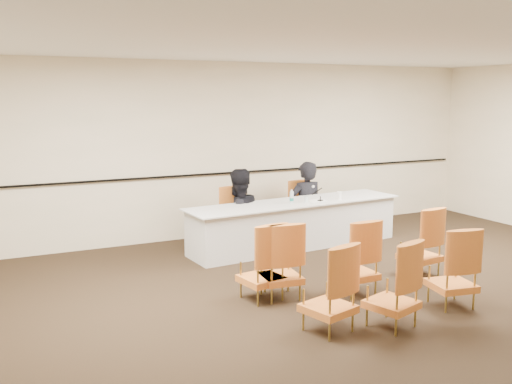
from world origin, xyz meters
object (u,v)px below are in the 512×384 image
panelist_main (305,211)px  aud_chair_back_left (329,287)px  panel_table (295,224)px  aud_chair_back_right (452,266)px  microphone (320,193)px  water_bottle (292,196)px  panelist_second_chair (238,217)px  coffee_cup (339,195)px  aud_chair_front_left (280,260)px  aud_chair_front_mid (355,256)px  aud_chair_front_right (420,241)px  panelist_second (238,221)px  aud_chair_back_mid (392,283)px  aud_chair_extra (261,261)px  panelist_main_chair (305,209)px  drinking_glass (306,199)px

panelist_main → aud_chair_back_left: (-1.94, -3.70, 0.05)m
panel_table → aud_chair_back_right: (0.29, -3.12, 0.11)m
microphone → water_bottle: 0.52m
panel_table → panelist_second_chair: panelist_second_chair is taller
coffee_cup → aud_chair_front_left: aud_chair_front_left is taller
panel_table → aud_chair_front_mid: (-0.47, -2.29, 0.11)m
aud_chair_front_right → aud_chair_back_left: bearing=-160.6°
microphone → aud_chair_back_right: size_ratio=0.27×
panel_table → coffee_cup: size_ratio=29.11×
panelist_second → aud_chair_back_mid: size_ratio=1.82×
water_bottle → aud_chair_back_right: (0.41, -3.04, -0.37)m
water_bottle → coffee_cup: bearing=-2.4°
panelist_second_chair → aud_chair_back_mid: (0.07, -3.79, 0.00)m
aud_chair_back_left → coffee_cup: bearing=38.9°
aud_chair_extra → panelist_second_chair: bearing=63.3°
coffee_cup → aud_chair_front_left: 2.86m
aud_chair_front_mid → microphone: bearing=68.0°
aud_chair_front_mid → panel_table: bearing=78.2°
aud_chair_back_left → panelist_main_chair: bearing=47.1°
aud_chair_extra → panelist_main_chair: bearing=41.1°
panel_table → panelist_main_chair: panelist_main_chair is taller
aud_chair_extra → drinking_glass: bearing=38.0°
panelist_second_chair → aud_chair_extra: bearing=-112.4°
microphone → drinking_glass: 0.27m
panel_table → aud_chair_back_left: bearing=-118.7°
aud_chair_front_left → drinking_glass: bearing=58.4°
water_bottle → aud_chair_front_mid: (-0.35, -2.21, -0.37)m
panelist_second_chair → microphone: (1.20, -0.61, 0.39)m
panel_table → aud_chair_extra: aud_chair_extra is taller
panelist_second_chair → aud_chair_front_left: bearing=-107.2°
drinking_glass → aud_chair_extra: (-1.73, -1.84, -0.31)m
aud_chair_front_left → aud_chair_front_right: (2.14, -0.04, 0.00)m
panel_table → aud_chair_back_right: aud_chair_back_right is taller
panelist_main_chair → aud_chair_front_right: 2.65m
microphone → aud_chair_front_left: microphone is taller
aud_chair_back_left → aud_chair_extra: 1.17m
panelist_second → coffee_cup: 1.73m
panelist_main_chair → aud_chair_front_right: same height
aud_chair_front_left → coffee_cup: bearing=48.3°
panelist_second_chair → aud_chair_front_right: (1.58, -2.54, 0.00)m
coffee_cup → aud_chair_back_mid: aud_chair_back_mid is taller
aud_chair_back_left → aud_chair_front_mid: bearing=26.2°
aud_chair_front_left → panelist_second_chair: bearing=84.0°
panelist_main_chair → panelist_second_chair: 1.35m
panelist_main_chair → aud_chair_back_right: bearing=-98.5°
aud_chair_front_right → aud_chair_back_left: (-2.17, -1.06, 0.00)m
aud_chair_back_right → panelist_second_chair: bearing=117.6°
microphone → aud_chair_back_mid: (-1.12, -3.18, -0.39)m
panel_table → panelist_second_chair: size_ratio=3.88×
panelist_main_chair → coffee_cup: panelist_main_chair is taller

